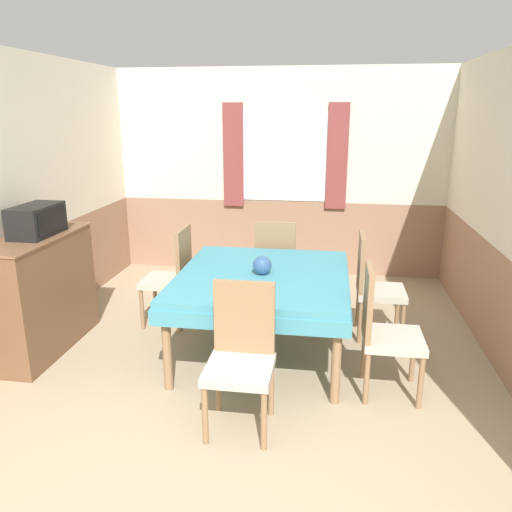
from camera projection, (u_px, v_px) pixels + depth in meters
wall_back at (279, 173)px, 6.37m from camera, size 4.56×0.10×2.60m
wall_left at (24, 200)px, 4.55m from camera, size 0.05×4.84×2.60m
dining_table at (263, 284)px, 4.29m from camera, size 1.46×1.62×0.75m
chair_left_far at (172, 274)px, 4.94m from camera, size 0.44×0.44×0.99m
chair_head_near at (241, 353)px, 3.32m from camera, size 0.44×0.44×0.99m
chair_right_near at (383, 329)px, 3.70m from camera, size 0.44×0.44×0.99m
chair_right_far at (373, 283)px, 4.66m from camera, size 0.44×0.44×0.99m
chair_head_window at (276, 262)px, 5.32m from camera, size 0.44×0.44×0.99m
sideboard at (40, 293)px, 4.41m from camera, size 0.46×1.21×1.05m
tv at (37, 220)px, 4.26m from camera, size 0.29×0.51×0.26m
vase at (262, 265)px, 4.21m from camera, size 0.16×0.16×0.16m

